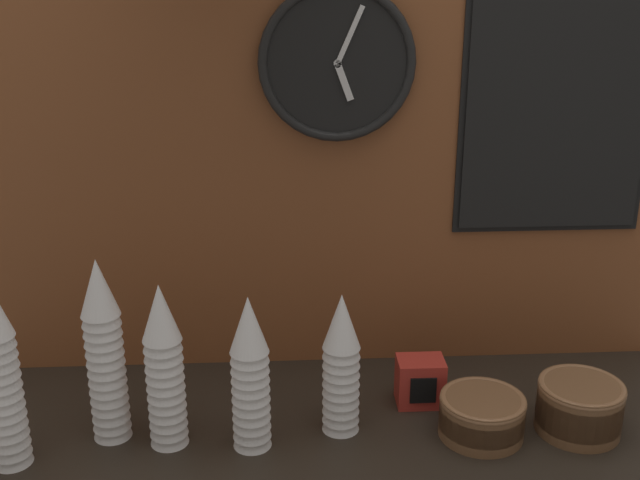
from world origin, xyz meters
name	(u,v)px	position (x,y,z in m)	size (l,w,h in m)	color
ground_plane	(316,429)	(0.00, 0.00, -0.02)	(1.60, 0.56, 0.04)	black
wall_tiled_back	(309,136)	(0.00, 0.27, 0.53)	(1.60, 0.03, 1.05)	brown
cup_stack_center	(250,373)	(-0.13, -0.08, 0.16)	(0.07, 0.07, 0.31)	white
cup_stack_left	(105,351)	(-0.40, -0.03, 0.19)	(0.07, 0.07, 0.37)	white
cup_stack_far_left	(0,374)	(-0.57, -0.11, 0.19)	(0.07, 0.07, 0.37)	white
cup_stack_center_right	(341,364)	(0.05, -0.03, 0.15)	(0.07, 0.07, 0.29)	white
cup_stack_center_left	(164,366)	(-0.29, -0.06, 0.17)	(0.07, 0.07, 0.33)	white
bowl_stack_far_right	(580,406)	(0.51, -0.06, 0.05)	(0.17, 0.17, 0.10)	brown
bowl_stack_right	(482,415)	(0.32, -0.07, 0.04)	(0.17, 0.17, 0.08)	brown
wall_clock	(337,63)	(0.06, 0.23, 0.68)	(0.32, 0.03, 0.32)	black
menu_board	(558,99)	(0.52, 0.24, 0.60)	(0.41, 0.01, 0.58)	black
napkin_dispenser	(420,381)	(0.22, 0.05, 0.05)	(0.10, 0.07, 0.10)	red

